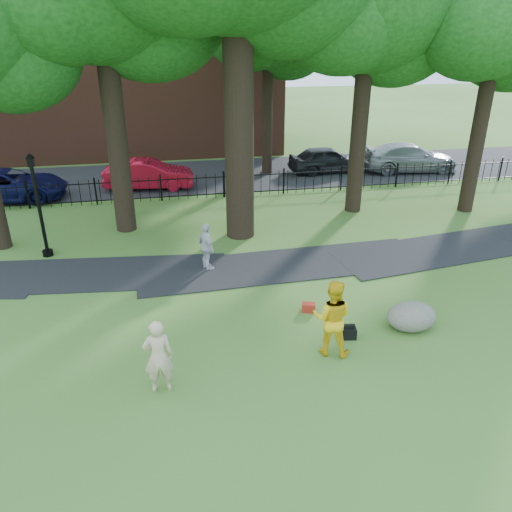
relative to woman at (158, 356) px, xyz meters
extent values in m
plane|color=#3C5B20|center=(3.30, 1.93, -0.91)|extent=(120.00, 120.00, 0.00)
cube|color=black|center=(4.30, 5.83, -0.91)|extent=(36.07, 3.85, 0.03)
cube|color=black|center=(3.30, 17.93, -0.91)|extent=(80.00, 7.00, 0.02)
cube|color=black|center=(3.30, 13.93, 0.11)|extent=(44.00, 0.04, 0.04)
cube|color=black|center=(3.30, 13.93, -0.73)|extent=(44.00, 0.04, 0.04)
cube|color=brown|center=(-0.70, 25.93, 5.09)|extent=(18.00, 8.00, 12.00)
cylinder|color=black|center=(3.30, 8.93, 4.34)|extent=(1.10, 1.10, 10.50)
ellipsoid|color=#113C10|center=(-4.35, 10.18, 5.91)|extent=(4.80, 4.80, 4.08)
cylinder|color=black|center=(-1.20, 10.43, 3.64)|extent=(0.80, 0.80, 9.10)
ellipsoid|color=#113C10|center=(0.42, 11.33, 7.15)|extent=(5.76, 5.76, 4.90)
cylinder|color=black|center=(8.80, 10.93, 3.29)|extent=(0.70, 0.70, 8.40)
ellipsoid|color=#113C10|center=(10.28, 11.75, 6.53)|extent=(5.28, 5.28, 4.49)
ellipsoid|color=#113C10|center=(7.48, 10.27, 7.01)|extent=(4.95, 4.95, 4.21)
cylinder|color=black|center=(13.80, 9.93, 3.11)|extent=(0.64, 0.64, 8.05)
ellipsoid|color=#113C10|center=(13.80, 9.93, 7.37)|extent=(6.20, 6.20, 5.27)
ellipsoid|color=#113C10|center=(12.56, 9.31, 6.68)|extent=(4.65, 4.65, 3.95)
imported|color=#D1B290|center=(0.00, 0.00, 0.00)|extent=(0.68, 0.46, 1.82)
imported|color=yellow|center=(4.26, 0.65, 0.11)|extent=(1.21, 1.10, 2.04)
imported|color=silver|center=(1.69, 6.04, -0.08)|extent=(0.71, 1.06, 1.67)
ellipsoid|color=#5D594D|center=(6.82, 1.34, -0.51)|extent=(1.67, 1.50, 0.80)
cylinder|color=black|center=(-3.91, 8.28, 0.74)|extent=(0.12, 0.12, 3.31)
cylinder|color=black|center=(-3.91, 8.28, -0.81)|extent=(0.37, 0.37, 0.21)
cube|color=black|center=(-3.91, 8.28, 2.55)|extent=(0.28, 0.28, 0.31)
cone|color=black|center=(-3.91, 8.28, 2.76)|extent=(0.33, 0.33, 0.17)
cube|color=black|center=(4.95, 1.16, -0.76)|extent=(0.43, 0.31, 0.30)
cube|color=maroon|center=(4.29, 2.68, -0.78)|extent=(0.44, 0.34, 0.26)
imported|color=#AF0D22|center=(-0.28, 16.10, -0.17)|extent=(4.63, 2.04, 1.48)
imported|color=#0C0F3C|center=(-6.87, 15.43, -0.17)|extent=(5.41, 2.62, 1.48)
imported|color=black|center=(9.69, 17.43, -0.17)|extent=(4.44, 2.01, 1.48)
imported|color=gray|center=(14.41, 16.78, -0.12)|extent=(5.62, 2.73, 1.58)
camera|label=1|loc=(0.40, -9.38, 6.64)|focal=35.00mm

